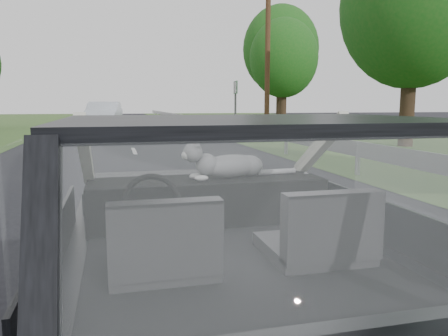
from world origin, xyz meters
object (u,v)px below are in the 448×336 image
utility_pole (268,56)px  other_car (104,116)px  highway_sign (235,108)px  subject_car (231,246)px  cat (231,165)px

utility_pole → other_car: bearing=143.7°
highway_sign → utility_pole: utility_pole is taller
subject_car → utility_pole: 20.30m
cat → utility_pole: 19.60m
highway_sign → subject_car: bearing=-99.2°
subject_car → other_car: (-1.16, 24.76, 0.10)m
cat → highway_sign: (5.31, 18.88, 0.24)m
other_car → highway_sign: (6.64, -5.25, 0.51)m
highway_sign → other_car: bearing=148.2°
subject_car → highway_sign: 20.27m
other_car → highway_sign: size_ratio=1.88×
subject_car → highway_sign: highway_sign is taller
subject_car → highway_sign: bearing=74.3°
utility_pole → subject_car: bearing=-110.2°
subject_car → other_car: size_ratio=0.80×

